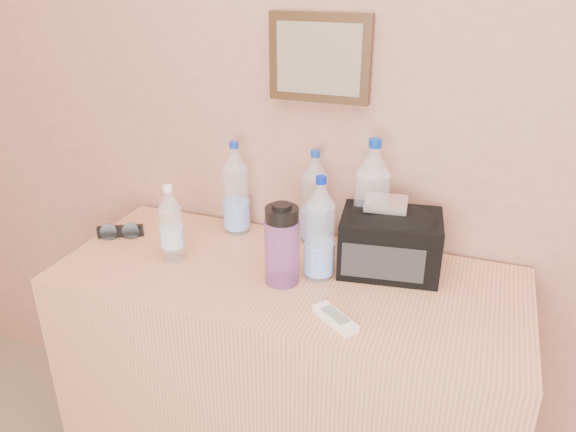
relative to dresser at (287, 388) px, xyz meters
The scene contains 12 objects.
picture_frame 1.02m from the dresser, 90.00° to the left, with size 0.30×0.03×0.25m, color #382311, non-canonical shape.
dresser is the anchor object (origin of this frame).
pet_large_a 0.64m from the dresser, 140.11° to the left, with size 0.08×0.08×0.31m.
pet_large_b 0.60m from the dresser, 88.56° to the left, with size 0.08×0.08×0.30m.
pet_large_c 0.64m from the dresser, 41.93° to the left, with size 0.10×0.10×0.37m.
pet_large_d 0.56m from the dresser, 15.95° to the left, with size 0.08×0.08×0.30m.
pet_small 0.63m from the dresser, behind, with size 0.07×0.07×0.23m.
nalgene_bottle 0.54m from the dresser, 89.85° to the right, with size 0.10×0.10×0.24m.
sunglasses 0.74m from the dresser, behind, with size 0.15×0.05×0.04m, color black, non-canonical shape.
ac_remote 0.50m from the dresser, 42.48° to the right, with size 0.14×0.04×0.02m, color white.
toiletry_bag 0.59m from the dresser, 26.27° to the left, with size 0.28×0.20×0.19m, color black, non-canonical shape.
foil_packet 0.68m from the dresser, 29.01° to the left, with size 0.12×0.10×0.02m, color white.
Camera 1 is at (0.11, 0.39, 1.66)m, focal length 35.00 mm.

